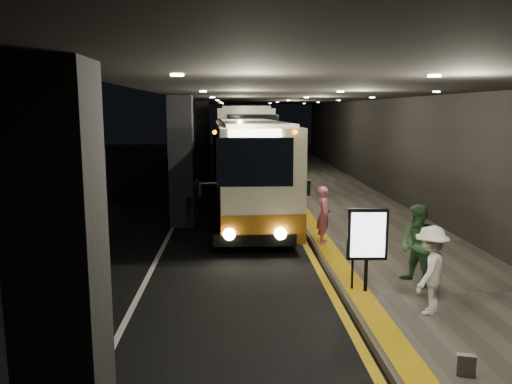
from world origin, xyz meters
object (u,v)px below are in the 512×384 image
object	(u,v)px
coach_main	(248,172)
passenger_waiting_green	(418,245)
passenger_boarding	(324,215)
coach_second	(248,145)
bag_polka	(466,365)
stanchion_post	(353,266)
passenger_waiting_white	(431,270)
info_sign	(367,236)

from	to	relation	value
coach_main	passenger_waiting_green	world-z (taller)	coach_main
passenger_boarding	passenger_waiting_green	bearing A→B (deg)	-145.88
coach_main	coach_second	bearing A→B (deg)	85.73
coach_main	bag_polka	xyz separation A→B (m)	(2.75, -11.76, -1.35)
passenger_boarding	stanchion_post	world-z (taller)	passenger_boarding
coach_main	passenger_boarding	xyz separation A→B (m)	(1.99, -4.53, -0.68)
passenger_waiting_white	passenger_waiting_green	bearing A→B (deg)	-153.61
coach_second	passenger_waiting_green	world-z (taller)	coach_second
passenger_waiting_green	bag_polka	xyz separation A→B (m)	(-0.68, -3.78, -0.72)
passenger_waiting_white	stanchion_post	bearing A→B (deg)	-100.85
passenger_boarding	passenger_waiting_white	distance (m)	5.15
passenger_boarding	bag_polka	bearing A→B (deg)	-162.53
passenger_boarding	info_sign	world-z (taller)	info_sign
passenger_waiting_green	bag_polka	distance (m)	3.91
bag_polka	info_sign	distance (m)	3.58
passenger_boarding	passenger_waiting_white	size ratio (longest dim) A/B	0.99
coach_second	coach_main	bearing A→B (deg)	-89.29
passenger_boarding	stanchion_post	size ratio (longest dim) A/B	1.64
passenger_boarding	bag_polka	distance (m)	7.30
passenger_boarding	passenger_waiting_white	world-z (taller)	passenger_waiting_white
coach_second	bag_polka	xyz separation A→B (m)	(2.42, -22.56, -1.61)
coach_main	stanchion_post	size ratio (longest dim) A/B	11.06
coach_main	coach_second	world-z (taller)	coach_second
coach_second	passenger_boarding	size ratio (longest dim) A/B	7.73
bag_polka	info_sign	size ratio (longest dim) A/B	0.18
info_sign	stanchion_post	xyz separation A→B (m)	(-0.25, 0.16, -0.69)
coach_main	passenger_waiting_green	distance (m)	8.70
bag_polka	stanchion_post	world-z (taller)	stanchion_post
coach_main	info_sign	size ratio (longest dim) A/B	6.27
coach_main	info_sign	bearing A→B (deg)	-77.82
coach_main	passenger_waiting_green	xyz separation A→B (m)	(3.43, -7.98, -0.62)
info_sign	coach_second	bearing A→B (deg)	97.27
passenger_boarding	bag_polka	xyz separation A→B (m)	(0.75, -7.23, -0.67)
passenger_waiting_white	coach_second	bearing A→B (deg)	-133.14
coach_main	stanchion_post	world-z (taller)	coach_main
passenger_waiting_green	bag_polka	size ratio (longest dim) A/B	5.61
stanchion_post	passenger_waiting_green	bearing A→B (deg)	9.12
passenger_waiting_white	stanchion_post	distance (m)	1.79
passenger_boarding	info_sign	xyz separation A→B (m)	(0.20, -3.85, 0.37)
stanchion_post	coach_main	bearing A→B (deg)	103.32
passenger_boarding	passenger_waiting_green	size ratio (longest dim) A/B	0.94
passenger_waiting_green	bag_polka	world-z (taller)	passenger_waiting_green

